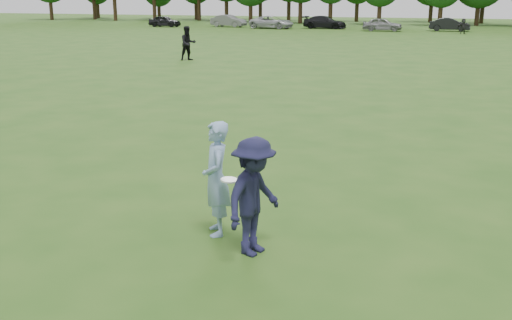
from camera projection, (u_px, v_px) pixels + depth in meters
The scene contains 12 objects.
ground at pixel (286, 236), 9.74m from camera, with size 200.00×200.00×0.00m, color #264E16.
thrower at pixel (216, 179), 9.62m from camera, with size 0.68×0.45×1.88m, color #82A0C9.
defender at pixel (254, 197), 8.87m from camera, with size 1.17×0.67×1.81m, color #181936.
player_far_a at pixel (188, 43), 35.71m from camera, with size 0.98×0.77×2.02m, color black.
player_far_d at pixel (463, 26), 60.16m from camera, with size 1.43×0.45×1.54m, color #242424.
car_a at pixel (165, 21), 73.83m from camera, with size 1.61×4.00×1.36m, color black.
car_b at pixel (229, 21), 73.52m from camera, with size 1.54×4.42×1.46m, color slate.
car_c at pixel (272, 22), 69.87m from camera, with size 2.40×5.20×1.45m, color #ACADB1.
car_d at pixel (325, 22), 69.75m from camera, with size 2.05×5.04×1.46m, color black.
car_e at pixel (382, 24), 64.96m from camera, with size 1.70×4.24×1.44m, color gray.
car_f at pixel (450, 25), 64.75m from camera, with size 1.49×4.28×1.41m, color black.
disc_in_play at pixel (229, 180), 9.33m from camera, with size 0.29×0.29×0.05m.
Camera 1 is at (2.58, -8.70, 3.79)m, focal length 42.00 mm.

